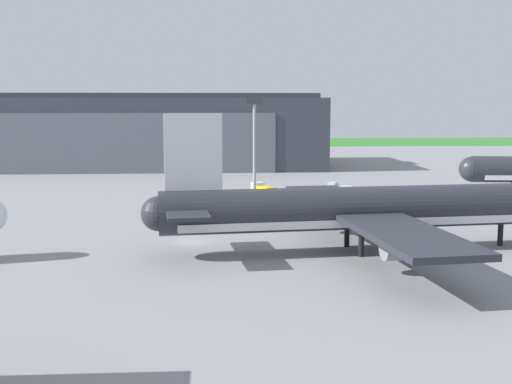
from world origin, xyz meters
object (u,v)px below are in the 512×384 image
at_px(airliner_near_left, 371,209).
at_px(apron_light_mast, 254,144).
at_px(pushback_tractor, 340,189).
at_px(maintenance_hangar, 111,132).
at_px(stair_truck, 263,190).

height_order(airliner_near_left, apron_light_mast, apron_light_mast).
height_order(airliner_near_left, pushback_tractor, airliner_near_left).
height_order(maintenance_hangar, stair_truck, maintenance_hangar).
height_order(maintenance_hangar, apron_light_mast, maintenance_hangar).
relative_size(maintenance_hangar, pushback_tractor, 23.05).
xyz_separation_m(stair_truck, apron_light_mast, (-2.25, -14.28, 8.25)).
distance_m(airliner_near_left, apron_light_mast, 27.91).
relative_size(maintenance_hangar, apron_light_mast, 6.37).
height_order(maintenance_hangar, airliner_near_left, maintenance_hangar).
bearing_deg(stair_truck, maintenance_hangar, 120.62).
distance_m(maintenance_hangar, pushback_tractor, 71.09).
xyz_separation_m(airliner_near_left, apron_light_mast, (-10.24, 25.46, 5.09)).
bearing_deg(apron_light_mast, airliner_near_left, -68.08).
distance_m(airliner_near_left, stair_truck, 40.65).
bearing_deg(apron_light_mast, stair_truck, 81.04).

